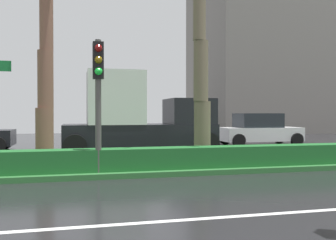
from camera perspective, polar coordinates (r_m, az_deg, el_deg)
The scene contains 4 objects.
traffic_signal_median_right at distance 10.19m, azimuth -10.48°, elevation 5.79°, with size 0.28×0.43×3.52m.
box_truck_lead at distance 16.22m, azimuth -4.56°, elevation 0.40°, with size 6.40×2.64×3.46m.
car_in_traffic_third at distance 20.96m, azimuth 13.61°, elevation -1.46°, with size 4.30×2.02×1.72m.
building_far_right at distance 39.24m, azimuth 17.42°, elevation 10.70°, with size 17.15×11.00×16.70m.
Camera 1 is at (4.17, -3.83, 1.73)m, focal length 40.43 mm.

